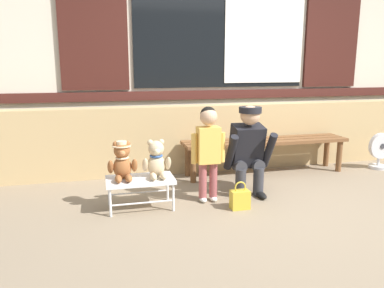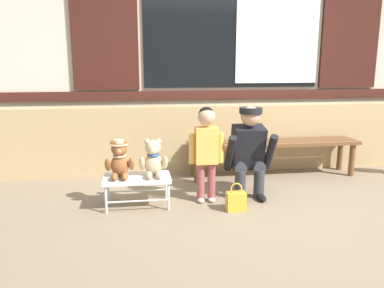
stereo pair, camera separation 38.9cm
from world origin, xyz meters
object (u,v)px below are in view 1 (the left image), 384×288
small_display_bench (140,181)px  handbag_on_ground (240,199)px  wooden_bench_long (266,145)px  adult_crouching (248,150)px  teddy_bear_plain (156,160)px  child_standing (208,144)px  teddy_bear_with_hat (122,161)px  floor_fan (380,151)px

small_display_bench → handbag_on_ground: (0.92, -0.25, -0.17)m
handbag_on_ground → wooden_bench_long: bearing=54.8°
small_display_bench → handbag_on_ground: size_ratio=2.35×
small_display_bench → adult_crouching: adult_crouching is taller
small_display_bench → teddy_bear_plain: bearing=0.5°
child_standing → small_display_bench: bearing=-177.5°
teddy_bear_with_hat → adult_crouching: (1.31, 0.14, 0.01)m
child_standing → handbag_on_ground: (0.24, -0.28, -0.50)m
teddy_bear_with_hat → handbag_on_ground: 1.17m
child_standing → floor_fan: child_standing is taller
teddy_bear_plain → handbag_on_ground: size_ratio=1.34×
teddy_bear_with_hat → handbag_on_ground: bearing=-13.1°
child_standing → floor_fan: 2.65m
child_standing → handbag_on_ground: size_ratio=3.52×
small_display_bench → adult_crouching: size_ratio=0.67×
wooden_bench_long → teddy_bear_plain: 1.70m
handbag_on_ground → floor_fan: (2.32, 0.90, 0.14)m
handbag_on_ground → child_standing: bearing=130.4°
wooden_bench_long → teddy_bear_with_hat: 1.99m
wooden_bench_long → small_display_bench: bearing=-154.3°
teddy_bear_with_hat → adult_crouching: 1.32m
child_standing → adult_crouching: 0.50m
small_display_bench → handbag_on_ground: small_display_bench is taller
wooden_bench_long → teddy_bear_plain: bearing=-152.0°
floor_fan → child_standing: bearing=-166.4°
child_standing → teddy_bear_with_hat: bearing=-178.1°
adult_crouching → floor_fan: (2.08, 0.51, -0.24)m
teddy_bear_plain → floor_fan: bearing=11.8°
teddy_bear_plain → teddy_bear_with_hat: bearing=179.9°
child_standing → adult_crouching: child_standing is taller
teddy_bear_plain → adult_crouching: bearing=8.0°
wooden_bench_long → small_display_bench: (-1.66, -0.80, -0.11)m
wooden_bench_long → teddy_bear_plain: (-1.50, -0.80, 0.09)m
adult_crouching → teddy_bear_with_hat: bearing=-174.0°
wooden_bench_long → adult_crouching: size_ratio=2.21×
teddy_bear_with_hat → small_display_bench: bearing=-0.8°
adult_crouching → handbag_on_ground: adult_crouching is taller
child_standing → adult_crouching: (0.47, 0.11, -0.11)m
wooden_bench_long → handbag_on_ground: bearing=-125.2°
teddy_bear_with_hat → floor_fan: teddy_bear_with_hat is taller
floor_fan → handbag_on_ground: bearing=-158.9°
handbag_on_ground → teddy_bear_plain: bearing=161.7°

